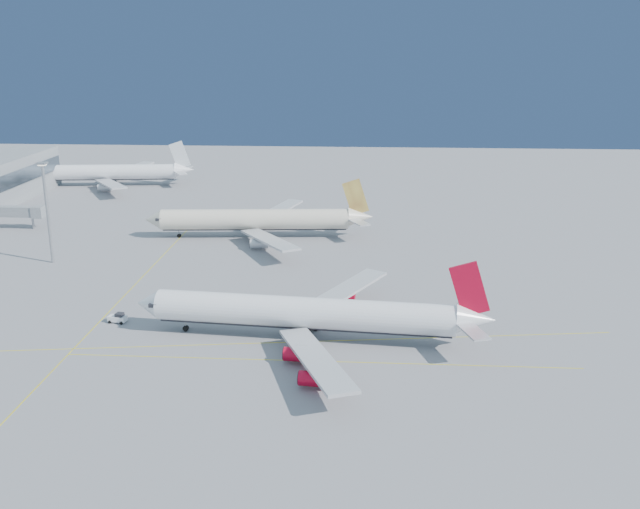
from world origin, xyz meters
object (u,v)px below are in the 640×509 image
(airliner_etihad, at_px, (260,220))
(light_mast, at_px, (47,204))
(airliner_third, at_px, (111,172))
(pushback_tug, at_px, (118,318))
(airliner_virgin, at_px, (311,314))

(airliner_etihad, distance_m, light_mast, 56.77)
(light_mast, bearing_deg, airliner_third, 101.15)
(pushback_tug, bearing_deg, airliner_third, 118.69)
(airliner_virgin, distance_m, light_mast, 81.95)
(airliner_virgin, relative_size, airliner_etihad, 1.05)
(airliner_etihad, height_order, pushback_tug, airliner_etihad)
(airliner_virgin, relative_size, pushback_tug, 17.94)
(airliner_etihad, xyz_separation_m, airliner_third, (-68.22, 71.57, 0.07))
(airliner_etihad, distance_m, pushback_tug, 68.37)
(airliner_virgin, height_order, airliner_etihad, airliner_etihad)
(light_mast, bearing_deg, pushback_tug, -51.97)
(airliner_virgin, distance_m, pushback_tug, 39.43)
(airliner_etihad, bearing_deg, airliner_virgin, -79.00)
(light_mast, bearing_deg, airliner_virgin, -32.53)
(airliner_etihad, distance_m, airliner_third, 98.87)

